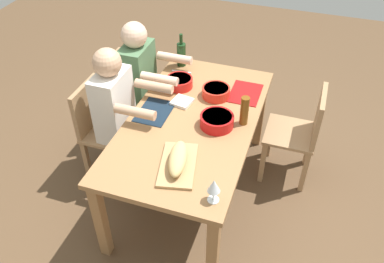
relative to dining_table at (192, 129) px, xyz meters
The scene contains 19 objects.
ground_plane 0.65m from the dining_table, ahead, with size 8.00×8.00×0.00m, color brown.
dining_table is the anchor object (origin of this frame).
chair_near_center 0.79m from the dining_table, 90.00° to the right, with size 0.40×0.40×0.85m.
diner_near_center 0.59m from the dining_table, 90.00° to the right, with size 0.41×0.53×1.20m.
chair_near_left 0.91m from the dining_table, 120.25° to the right, with size 0.40×0.40×0.85m.
diner_near_left 0.74m from the dining_table, 127.40° to the right, with size 0.41×0.53×1.20m.
chair_far_left 0.91m from the dining_table, 120.25° to the left, with size 0.40×0.40×0.85m.
serving_bowl_salad 0.37m from the dining_table, 166.34° to the left, with size 0.22×0.22×0.08m.
serving_bowl_greens 0.46m from the dining_table, 148.43° to the right, with size 0.21×0.21×0.08m.
serving_bowl_pasta 0.23m from the dining_table, 87.28° to the left, with size 0.24×0.24×0.09m.
cutting_board 0.49m from the dining_table, ahead, with size 0.40×0.22×0.02m, color tan.
bread_loaf 0.50m from the dining_table, ahead, with size 0.32×0.11×0.09m, color tan.
wine_bottle 0.80m from the dining_table, 154.74° to the right, with size 0.08×0.08×0.29m.
beer_bottle 0.42m from the dining_table, 102.51° to the left, with size 0.06×0.06×0.22m, color brown.
wine_glass 0.79m from the dining_table, 27.77° to the left, with size 0.08×0.08×0.17m.
placemat_near_center 0.31m from the dining_table, 90.00° to the right, with size 0.32×0.23×0.01m, color #142333.
fork_near_left 0.67m from the dining_table, 153.74° to the right, with size 0.02×0.17×0.01m, color silver.
placemat_far_left 0.54m from the dining_table, 147.11° to the left, with size 0.32×0.23×0.01m, color maroon.
napkin_stack 0.24m from the dining_table, 141.18° to the right, with size 0.14×0.14×0.02m, color white.
Camera 1 is at (2.15, 0.72, 2.53)m, focal length 37.49 mm.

